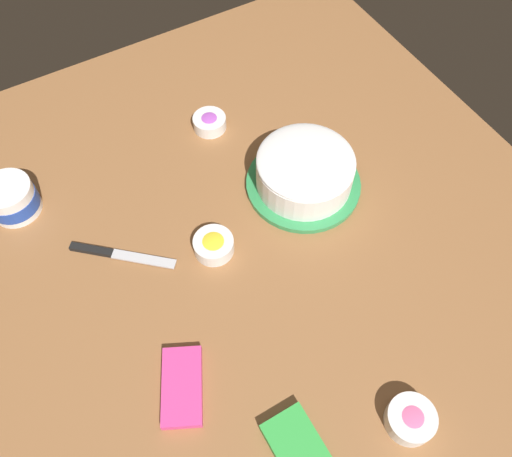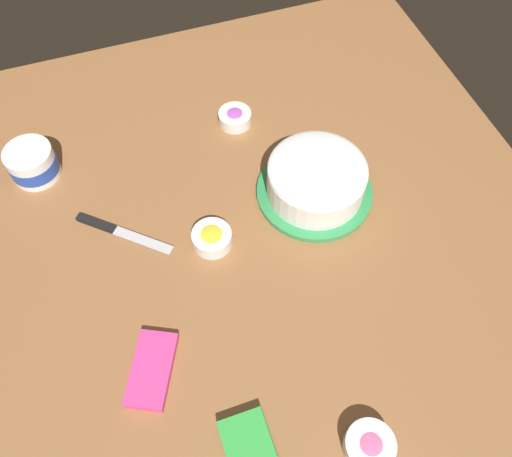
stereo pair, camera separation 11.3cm
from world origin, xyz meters
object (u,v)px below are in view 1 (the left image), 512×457
Objects in this scene: frosted_cake at (305,172)px; spreading_knife at (113,254)px; sprinkle_bowl_rainbow at (210,122)px; candy_box_lower at (299,449)px; candy_box_upper at (182,387)px; frosting_tub at (11,198)px; sprinkle_bowl_yellow at (214,245)px; sprinkle_bowl_pink at (411,419)px.

spreading_knife is (-0.05, -0.46, -0.04)m from frosted_cake.
sprinkle_bowl_rainbow reaches higher than spreading_knife.
candy_box_lower is 0.91× the size of candy_box_upper.
frosting_tub is at bearing -138.84° from candy_box_upper.
candy_box_lower is at bearing -15.90° from sprinkle_bowl_rainbow.
frosting_tub is at bearing -114.25° from frosted_cake.
sprinkle_bowl_yellow is at bearing 46.66° from frosting_tub.
sprinkle_bowl_rainbow reaches higher than candy_box_upper.
frosted_cake is at bearing 84.07° from spreading_knife.
sprinkle_bowl_pink is at bearing 77.86° from candy_box_upper.
frosting_tub is (-0.27, -0.60, -0.01)m from frosted_cake.
frosted_cake is 0.66m from frosting_tub.
frosting_tub reaches higher than spreading_knife.
sprinkle_bowl_pink is at bearing 15.64° from sprinkle_bowl_yellow.
sprinkle_bowl_yellow is (0.10, 0.20, 0.01)m from spreading_knife.
frosting_tub is 0.59× the size of spreading_knife.
spreading_knife is 0.68m from sprinkle_bowl_pink.
sprinkle_bowl_yellow is at bearing -164.36° from sprinkle_bowl_pink.
frosting_tub is 0.47m from sprinkle_bowl_yellow.
sprinkle_bowl_rainbow is at bearing 164.26° from candy_box_lower.
frosted_cake is 0.46m from spreading_knife.
sprinkle_bowl_rainbow is at bearing 122.73° from spreading_knife.
candy_box_upper is at bearing -128.26° from sprinkle_bowl_pink.
candy_box_lower is (0.76, -0.22, -0.01)m from sprinkle_bowl_rainbow.
candy_box_lower is at bearing -7.85° from sprinkle_bowl_yellow.
frosted_cake is 0.54m from candy_box_upper.
sprinkle_bowl_pink reaches higher than candy_box_upper.
frosted_cake is 2.38× the size of frosting_tub.
sprinkle_bowl_pink is at bearing -12.69° from frosted_cake.
frosted_cake is 0.29m from sprinkle_bowl_rainbow.
sprinkle_bowl_yellow reaches higher than candy_box_upper.
sprinkle_bowl_yellow is 0.66× the size of candy_box_lower.
sprinkle_bowl_pink is (0.54, -0.12, -0.03)m from frosted_cake.
candy_box_lower is at bearing 59.01° from candy_box_upper.
candy_box_lower is 0.24m from candy_box_upper.
sprinkle_bowl_yellow reaches higher than candy_box_lower.
frosted_cake is 3.06× the size of sprinkle_bowl_yellow.
sprinkle_bowl_rainbow is at bearing 154.19° from sprinkle_bowl_yellow.
sprinkle_bowl_rainbow is 0.66m from candy_box_upper.
frosted_cake reaches higher than candy_box_upper.
candy_box_upper is at bearing -38.78° from sprinkle_bowl_yellow.
candy_box_upper is (-0.26, -0.33, -0.01)m from sprinkle_bowl_pink.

